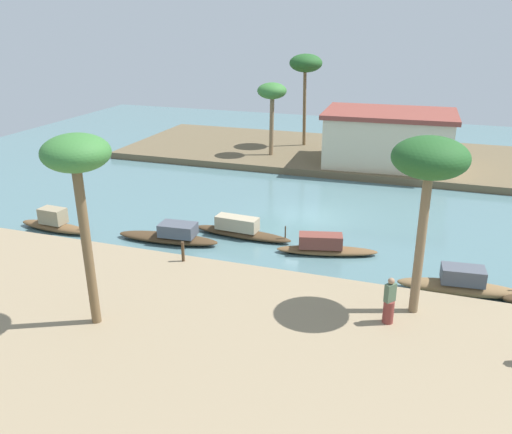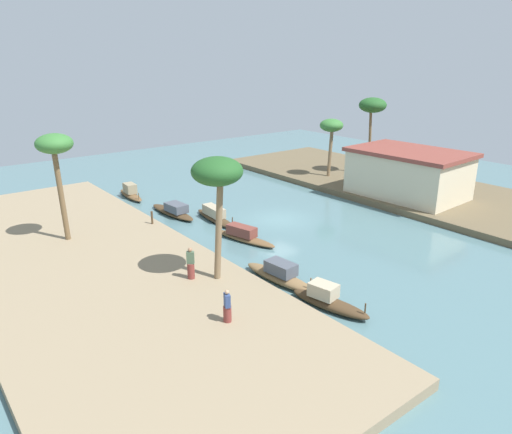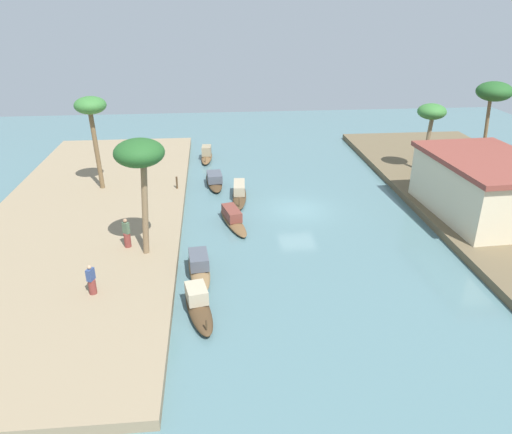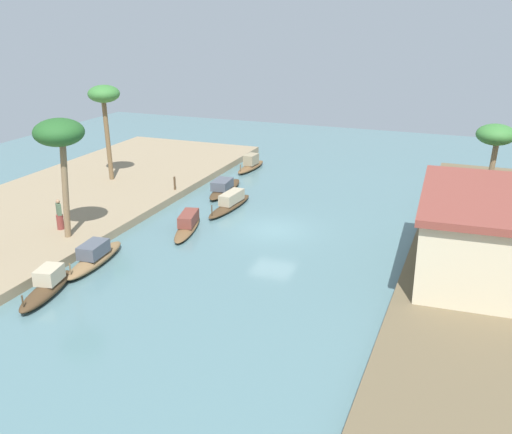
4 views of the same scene
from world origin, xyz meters
The scene contains 14 objects.
river_water centered at (0.00, 0.00, 0.00)m, with size 64.92×64.92×0.00m, color slate.
riverbank_left centered at (0.00, -14.27, 0.25)m, with size 36.38×12.67×0.49m, color #937F60.
sampan_with_red_awning centered at (-12.31, -6.34, 0.42)m, with size 4.38×1.18×1.23m.
sampan_midstream centered at (1.81, -4.66, 0.37)m, with size 4.88×2.09×0.99m.
sampan_foreground centered at (-2.72, -3.94, 0.39)m, with size 5.36×1.34×1.05m.
sampan_with_tall_canopy centered at (11.46, -6.74, 0.42)m, with size 4.37×1.84×1.20m.
sampan_open_hull centered at (-5.76, -5.75, 0.37)m, with size 5.36×1.57×1.03m.
sampan_upstream_small centered at (7.89, -6.75, 0.43)m, with size 5.03×1.54×1.18m.
person_by_mooring centered at (5.41, -10.80, 1.22)m, with size 0.54×0.54×1.75m.
mooring_post centered at (-3.70, -8.53, 0.95)m, with size 0.14×0.14×0.92m, color #4C3823.
palm_tree_left_near centered at (-4.37, -14.17, 6.33)m, with size 2.21×2.21×6.76m.
palm_tree_left_far centered at (6.21, -9.52, 6.07)m, with size 2.60×2.60×6.47m.
palm_tree_right_short centered at (-5.90, 11.45, 5.19)m, with size 2.21×2.21×5.50m.
riverside_building centered at (2.89, 11.52, 2.42)m, with size 9.47×6.69×3.82m.
Camera 4 is at (30.23, 10.69, 12.18)m, focal length 41.14 mm.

